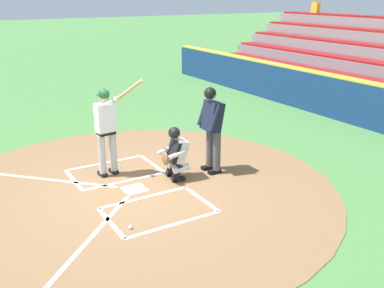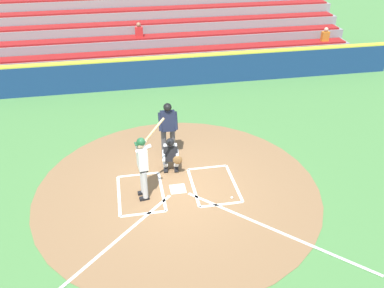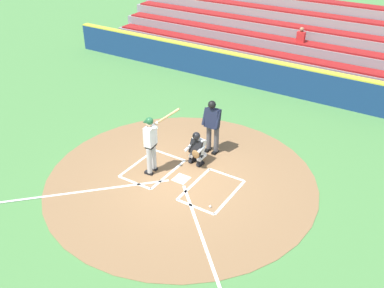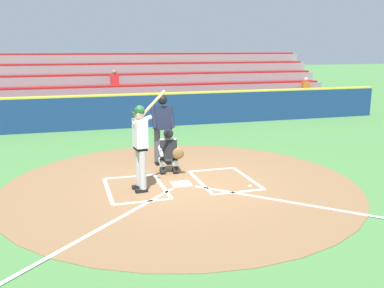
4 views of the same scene
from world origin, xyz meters
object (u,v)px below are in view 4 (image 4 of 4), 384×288
batter (141,141)px  catcher (169,150)px  plate_umpire (162,125)px  baseball (250,186)px

batter → catcher: (-0.89, -1.11, -0.51)m
catcher → plate_umpire: bearing=-92.7°
catcher → baseball: catcher is taller
batter → plate_umpire: size_ratio=1.14×
baseball → batter: bearing=-12.8°
batter → baseball: batter is taller
batter → baseball: (-2.33, 0.53, -1.06)m
catcher → batter: bearing=51.3°
batter → plate_umpire: bearing=-115.3°
batter → catcher: batter is taller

